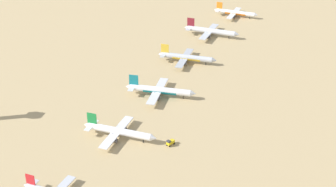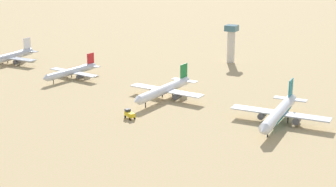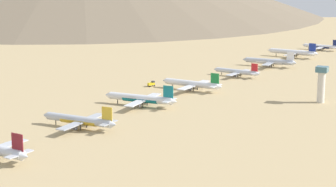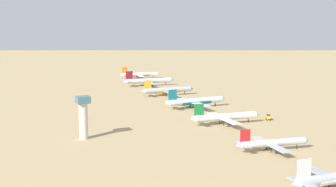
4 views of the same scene
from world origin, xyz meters
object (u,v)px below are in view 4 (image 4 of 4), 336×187
(parked_jet_4, at_px, (225,117))
(parked_jet_5, at_px, (195,101))
(parked_jet_7, at_px, (148,81))
(control_tower, at_px, (83,115))
(parked_jet_6, at_px, (167,90))
(service_truck, at_px, (268,117))
(parked_jet_8, at_px, (140,75))
(parked_jet_3, at_px, (272,143))

(parked_jet_4, height_order, parked_jet_5, parked_jet_5)
(parked_jet_7, xyz_separation_m, control_tower, (-112.82, -181.79, 8.34))
(parked_jet_4, height_order, parked_jet_6, parked_jet_6)
(service_truck, bearing_deg, parked_jet_8, 88.68)
(parked_jet_3, distance_m, parked_jet_8, 307.35)
(parked_jet_3, distance_m, parked_jet_4, 64.38)
(parked_jet_6, relative_size, service_truck, 8.43)
(parked_jet_5, distance_m, parked_jet_7, 124.03)
(service_truck, bearing_deg, control_tower, -179.81)
(parked_jet_7, xyz_separation_m, service_truck, (8.74, -181.38, -2.92))
(parked_jet_7, bearing_deg, parked_jet_6, -97.58)
(parked_jet_3, height_order, control_tower, control_tower)
(parked_jet_5, relative_size, parked_jet_6, 1.05)
(parked_jet_5, relative_size, service_truck, 8.85)
(parked_jet_5, xyz_separation_m, service_truck, (22.40, -58.11, -2.77))
(parked_jet_5, xyz_separation_m, parked_jet_8, (27.92, 181.90, -0.55))
(parked_jet_4, distance_m, parked_jet_7, 182.92)
(parked_jet_4, relative_size, parked_jet_7, 0.93)
(parked_jet_8, distance_m, service_truck, 240.09)
(parked_jet_6, xyz_separation_m, parked_jet_8, (22.53, 120.91, -0.32))
(parked_jet_3, relative_size, parked_jet_6, 0.85)
(parked_jet_7, distance_m, service_truck, 181.62)
(parked_jet_4, distance_m, service_truck, 32.34)
(parked_jet_3, xyz_separation_m, service_truck, (43.06, 63.48, -1.88))
(parked_jet_3, height_order, parked_jet_7, parked_jet_7)
(parked_jet_6, distance_m, control_tower, 159.01)
(parked_jet_3, height_order, service_truck, parked_jet_3)
(parked_jet_5, xyz_separation_m, parked_jet_6, (5.39, 60.99, -0.23))
(parked_jet_7, bearing_deg, parked_jet_4, -97.38)
(parked_jet_8, bearing_deg, parked_jet_5, -98.73)
(parked_jet_7, distance_m, parked_jet_8, 60.34)
(parked_jet_6, distance_m, service_truck, 120.34)
(parked_jet_6, xyz_separation_m, control_tower, (-104.53, -119.51, 8.72))
(parked_jet_8, xyz_separation_m, control_tower, (-127.07, -240.42, 9.04))
(service_truck, bearing_deg, parked_jet_5, 111.08)
(parked_jet_7, bearing_deg, service_truck, -87.24)
(parked_jet_4, xyz_separation_m, service_truck, (32.24, 0.02, -2.57))
(parked_jet_3, relative_size, service_truck, 7.14)
(parked_jet_4, bearing_deg, parked_jet_8, 81.06)
(parked_jet_6, height_order, service_truck, parked_jet_6)
(parked_jet_6, bearing_deg, control_tower, -131.18)
(parked_jet_8, bearing_deg, service_truck, -91.32)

